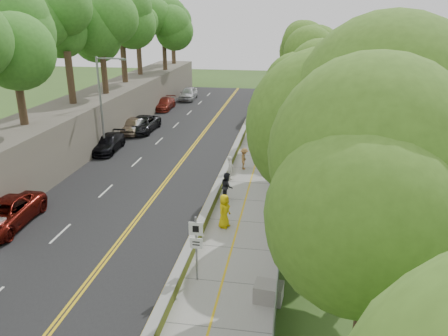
% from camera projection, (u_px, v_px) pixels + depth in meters
% --- Properties ---
extents(ground, '(140.00, 140.00, 0.00)m').
position_uv_depth(ground, '(190.00, 245.00, 22.55)').
color(ground, '#33511E').
rests_on(ground, ground).
extents(road, '(11.20, 66.00, 0.04)m').
position_uv_depth(road, '(169.00, 152.00, 37.28)').
color(road, black).
rests_on(road, ground).
extents(sidewalk, '(4.20, 66.00, 0.05)m').
position_uv_depth(sidewalk, '(262.00, 157.00, 36.09)').
color(sidewalk, gray).
rests_on(sidewalk, ground).
extents(jersey_barrier, '(0.42, 66.00, 0.60)m').
position_uv_depth(jersey_barrier, '(234.00, 152.00, 36.34)').
color(jersey_barrier, '#C2E11E').
rests_on(jersey_barrier, ground).
extents(rock_embankment, '(5.00, 66.00, 4.00)m').
position_uv_depth(rock_embankment, '(78.00, 126.00, 37.81)').
color(rock_embankment, '#595147').
rests_on(rock_embankment, ground).
extents(chainlink_fence, '(0.04, 66.00, 2.00)m').
position_uv_depth(chainlink_fence, '(288.00, 146.00, 35.44)').
color(chainlink_fence, slate).
rests_on(chainlink_fence, ground).
extents(trees_embankment, '(6.40, 66.00, 13.00)m').
position_uv_depth(trees_embankment, '(71.00, 22.00, 34.84)').
color(trees_embankment, '#408729').
rests_on(trees_embankment, rock_embankment).
extents(trees_fenceside, '(7.00, 66.00, 14.00)m').
position_uv_depth(trees_fenceside, '(323.00, 72.00, 33.04)').
color(trees_fenceside, '#528326').
rests_on(trees_fenceside, ground).
extents(streetlight, '(2.52, 0.22, 8.00)m').
position_uv_depth(streetlight, '(103.00, 99.00, 35.53)').
color(streetlight, gray).
rests_on(streetlight, ground).
extents(signpost, '(0.62, 0.09, 3.10)m').
position_uv_depth(signpost, '(196.00, 242.00, 18.93)').
color(signpost, gray).
rests_on(signpost, sidewalk).
extents(construction_barrel, '(0.52, 0.52, 0.85)m').
position_uv_depth(construction_barrel, '(279.00, 148.00, 36.76)').
color(construction_barrel, '#F56B00').
rests_on(construction_barrel, sidewalk).
extents(concrete_block, '(1.26, 1.00, 0.78)m').
position_uv_depth(concrete_block, '(268.00, 292.00, 18.05)').
color(concrete_block, gray).
rests_on(concrete_block, sidewalk).
extents(car_2, '(2.91, 5.74, 1.56)m').
position_uv_depth(car_2, '(4.00, 214.00, 24.10)').
color(car_2, '#62120C').
rests_on(car_2, road).
extents(car_3, '(2.24, 4.94, 1.40)m').
position_uv_depth(car_3, '(108.00, 143.00, 37.23)').
color(car_3, black).
rests_on(car_3, road).
extents(car_4, '(2.17, 4.63, 1.53)m').
position_uv_depth(car_4, '(132.00, 125.00, 42.67)').
color(car_4, gray).
rests_on(car_4, road).
extents(car_5, '(1.78, 4.20, 1.35)m').
position_uv_depth(car_5, '(135.00, 126.00, 42.75)').
color(car_5, silver).
rests_on(car_5, road).
extents(car_6, '(2.57, 5.40, 1.49)m').
position_uv_depth(car_6, '(142.00, 124.00, 43.29)').
color(car_6, black).
rests_on(car_6, road).
extents(car_7, '(1.99, 4.81, 1.39)m').
position_uv_depth(car_7, '(164.00, 104.00, 52.90)').
color(car_7, maroon).
rests_on(car_7, road).
extents(car_8, '(2.13, 4.94, 1.66)m').
position_uv_depth(car_8, '(188.00, 93.00, 58.76)').
color(car_8, silver).
rests_on(car_8, road).
extents(painter_0, '(0.88, 1.09, 1.93)m').
position_uv_depth(painter_0, '(224.00, 211.00, 24.01)').
color(painter_0, '#DCBE0A').
rests_on(painter_0, sidewalk).
extents(painter_1, '(0.46, 0.67, 1.80)m').
position_uv_depth(painter_1, '(230.00, 168.00, 30.70)').
color(painter_1, silver).
rests_on(painter_1, sidewalk).
extents(painter_2, '(0.91, 1.05, 1.85)m').
position_uv_depth(painter_2, '(227.00, 186.00, 27.47)').
color(painter_2, black).
rests_on(painter_2, sidewalk).
extents(painter_3, '(0.64, 1.08, 1.64)m').
position_uv_depth(painter_3, '(244.00, 159.00, 32.91)').
color(painter_3, olive).
rests_on(painter_3, sidewalk).
extents(person_far, '(1.11, 0.48, 1.87)m').
position_uv_depth(person_far, '(273.00, 113.00, 47.16)').
color(person_far, black).
rests_on(person_far, sidewalk).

